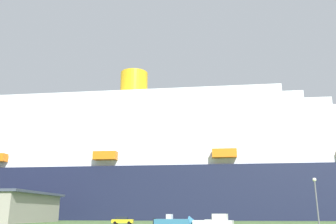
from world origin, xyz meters
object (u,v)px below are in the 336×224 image
parked_car_yellow_taxi (122,220)px  parked_car_white_van (216,221)px  street_lamp (316,195)px  pickup_truck (215,222)px  small_boat_on_trailer (177,223)px  cruise_ship (216,168)px

parked_car_yellow_taxi → parked_car_white_van: bearing=0.6°
street_lamp → parked_car_yellow_taxi: bearing=147.1°
pickup_truck → small_boat_on_trailer: pickup_truck is taller
cruise_ship → parked_car_yellow_taxi: size_ratio=59.01×
pickup_truck → small_boat_on_trailer: 5.54m
cruise_ship → street_lamp: (13.31, -79.03, -13.54)m
parked_car_yellow_taxi → pickup_truck: bearing=-51.2°
small_boat_on_trailer → parked_car_yellow_taxi: bearing=121.0°
cruise_ship → parked_car_yellow_taxi: bearing=-109.9°
cruise_ship → street_lamp: bearing=-80.4°
pickup_truck → parked_car_white_van: 24.20m
cruise_ship → street_lamp: cruise_ship is taller
pickup_truck → street_lamp: street_lamp is taller
parked_car_white_van → pickup_truck: bearing=-91.2°
cruise_ship → pickup_truck: (-1.43, -80.98, -17.31)m
small_boat_on_trailer → parked_car_yellow_taxi: 26.80m
street_lamp → small_boat_on_trailer: bearing=-177.3°
small_boat_on_trailer → cruise_ship: bearing=85.1°
cruise_ship → street_lamp: size_ratio=37.06×
pickup_truck → parked_car_white_van: (0.49, 24.20, -0.21)m
street_lamp → pickup_truck: bearing=-172.5°
cruise_ship → small_boat_on_trailer: (-6.88, -79.97, -17.39)m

